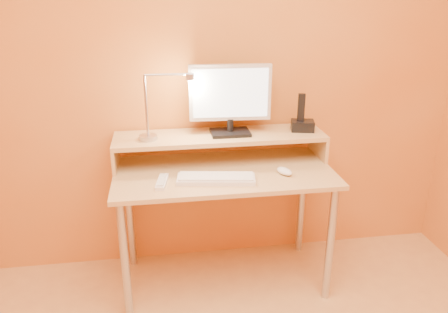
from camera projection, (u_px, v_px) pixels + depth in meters
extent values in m
cube|color=#CB843E|center=(216.00, 64.00, 2.52)|extent=(3.00, 0.04, 2.50)
cylinder|color=#B2B2BC|center=(125.00, 263.00, 2.24)|extent=(0.04, 0.04, 0.69)
cylinder|color=#B2B2BC|center=(330.00, 245.00, 2.39)|extent=(0.04, 0.04, 0.69)
cylinder|color=#B2B2BC|center=(130.00, 216.00, 2.70)|extent=(0.04, 0.04, 0.69)
cylinder|color=#B2B2BC|center=(301.00, 203.00, 2.85)|extent=(0.04, 0.04, 0.69)
cube|color=tan|center=(224.00, 172.00, 2.42)|extent=(1.20, 0.60, 0.02)
cube|color=tan|center=(115.00, 155.00, 2.44)|extent=(0.02, 0.30, 0.14)
cube|color=tan|center=(318.00, 145.00, 2.61)|extent=(0.02, 0.30, 0.14)
cube|color=tan|center=(220.00, 137.00, 2.50)|extent=(1.20, 0.30, 0.02)
cube|color=black|center=(230.00, 132.00, 2.50)|extent=(0.22, 0.16, 0.02)
cylinder|color=black|center=(230.00, 125.00, 2.48)|extent=(0.04, 0.04, 0.07)
cube|color=silver|center=(230.00, 93.00, 2.42)|extent=(0.46, 0.06, 0.31)
cube|color=black|center=(229.00, 92.00, 2.45)|extent=(0.41, 0.04, 0.26)
cube|color=white|center=(231.00, 93.00, 2.41)|extent=(0.41, 0.03, 0.27)
cylinder|color=#B2B2BC|center=(148.00, 137.00, 2.40)|extent=(0.10, 0.10, 0.02)
cylinder|color=#B2B2BC|center=(146.00, 106.00, 2.34)|extent=(0.01, 0.01, 0.33)
cylinder|color=#B2B2BC|center=(167.00, 75.00, 2.30)|extent=(0.24, 0.01, 0.01)
cylinder|color=#B2B2BC|center=(190.00, 77.00, 2.32)|extent=(0.04, 0.04, 0.03)
cylinder|color=#FFEAC6|center=(190.00, 80.00, 2.32)|extent=(0.03, 0.03, 0.00)
cube|color=black|center=(302.00, 126.00, 2.55)|extent=(0.15, 0.13, 0.06)
cube|color=black|center=(301.00, 107.00, 2.51)|extent=(0.04, 0.03, 0.16)
cube|color=#176FFF|center=(313.00, 128.00, 2.51)|extent=(0.01, 0.00, 0.04)
cube|color=silver|center=(216.00, 179.00, 2.27)|extent=(0.42, 0.19, 0.02)
ellipsoid|color=silver|center=(284.00, 171.00, 2.35)|extent=(0.10, 0.12, 0.04)
cube|color=silver|center=(162.00, 182.00, 2.25)|extent=(0.08, 0.18, 0.02)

